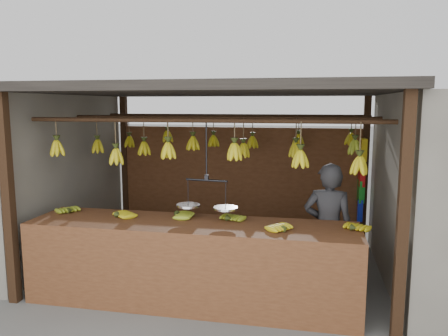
# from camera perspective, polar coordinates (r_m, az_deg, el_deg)

# --- Properties ---
(ground) EXTENTS (80.00, 80.00, 0.00)m
(ground) POSITION_cam_1_polar(r_m,az_deg,el_deg) (6.06, -0.58, -12.67)
(ground) COLOR #5B5B57
(stall) EXTENTS (4.30, 3.30, 2.40)m
(stall) POSITION_cam_1_polar(r_m,az_deg,el_deg) (5.98, 0.05, 6.41)
(stall) COLOR black
(stall) RESTS_ON ground
(counter) EXTENTS (3.62, 0.82, 0.96)m
(counter) POSITION_cam_1_polar(r_m,az_deg,el_deg) (4.71, -4.62, -9.78)
(counter) COLOR brown
(counter) RESTS_ON ground
(hanging_bananas) EXTENTS (3.62, 2.23, 0.39)m
(hanging_bananas) POSITION_cam_1_polar(r_m,az_deg,el_deg) (5.68, -0.66, 2.80)
(hanging_bananas) COLOR gold
(hanging_bananas) RESTS_ON ground
(balance_scale) EXTENTS (0.69, 0.30, 0.96)m
(balance_scale) POSITION_cam_1_polar(r_m,az_deg,el_deg) (4.79, -2.28, -4.44)
(balance_scale) COLOR black
(balance_scale) RESTS_ON ground
(vendor) EXTENTS (0.59, 0.42, 1.53)m
(vendor) POSITION_cam_1_polar(r_m,az_deg,el_deg) (5.13, 13.43, -7.82)
(vendor) COLOR #262628
(vendor) RESTS_ON ground
(bag_bundles) EXTENTS (0.08, 0.26, 1.27)m
(bag_bundles) POSITION_cam_1_polar(r_m,az_deg,el_deg) (7.02, 17.50, -1.67)
(bag_bundles) COLOR yellow
(bag_bundles) RESTS_ON ground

